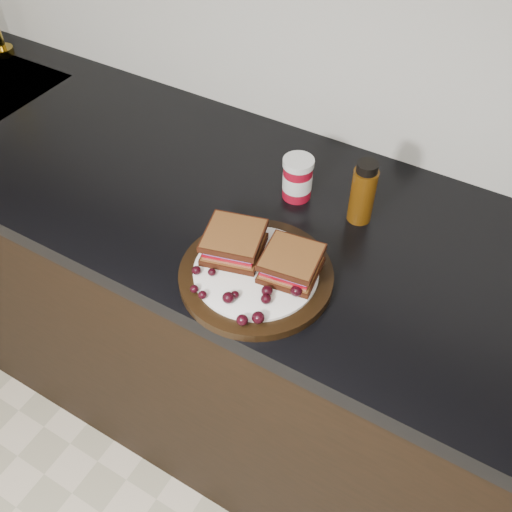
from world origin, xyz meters
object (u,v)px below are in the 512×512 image
at_px(oil_bottle, 363,192).
at_px(sandwich_left, 234,242).
at_px(condiment_jar, 297,178).
at_px(plate, 256,275).

bearing_deg(oil_bottle, sandwich_left, -124.25).
xyz_separation_m(condiment_jar, oil_bottle, (0.14, 0.00, 0.02)).
bearing_deg(oil_bottle, condiment_jar, -178.64).
bearing_deg(sandwich_left, plate, -33.54).
relative_size(plate, sandwich_left, 2.69).
bearing_deg(sandwich_left, oil_bottle, 40.57).
bearing_deg(sandwich_left, condiment_jar, 71.21).
xyz_separation_m(sandwich_left, oil_bottle, (0.15, 0.23, 0.02)).
xyz_separation_m(sandwich_left, condiment_jar, (0.01, 0.22, -0.00)).
distance_m(sandwich_left, oil_bottle, 0.27).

